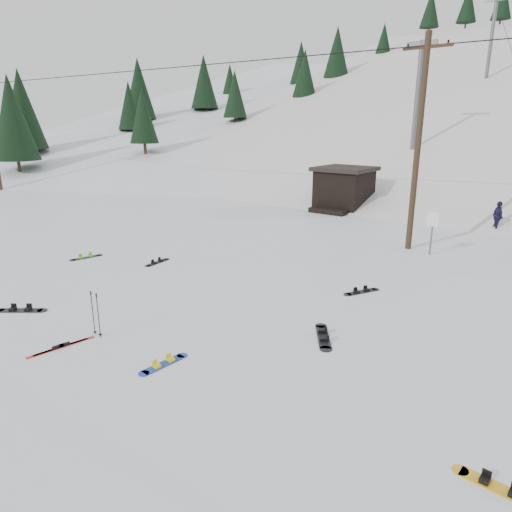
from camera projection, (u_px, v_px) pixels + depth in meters
The scene contains 19 objects.
ground at pixel (121, 352), 11.31m from camera, with size 200.00×200.00×0.00m, color white.
ski_slope at pixel (506, 271), 56.07m from camera, with size 60.00×75.00×45.00m, color silver.
ridge_left at pixel (245, 231), 71.97m from camera, with size 34.00×85.00×38.00m, color white.
treeline_left at pixel (218, 165), 61.66m from camera, with size 20.00×64.00×10.00m, color black, non-canonical shape.
utility_pole at pixel (418, 142), 19.34m from camera, with size 2.00×0.26×9.00m.
trail_sign at pixel (432, 226), 19.32m from camera, with size 0.50×0.09×1.85m.
lift_hut at pixel (344, 188), 29.66m from camera, with size 3.40×4.10×2.75m.
lift_tower_near at pixel (418, 90), 34.06m from camera, with size 2.20×0.36×8.00m.
lift_tower_mid at pixel (492, 34), 47.28m from camera, with size 2.20×0.36×8.00m.
hero_snowboard at pixel (164, 364), 10.72m from camera, with size 0.32×1.36×0.10m.
hero_skis at pixel (61, 347), 11.54m from camera, with size 0.34×1.69×0.09m.
ski_poles at pixel (96, 314), 12.03m from camera, with size 0.34×0.09×1.23m.
board_scatter_a at pixel (21, 310), 13.78m from camera, with size 1.32×1.10×0.11m.
board_scatter_b at pixel (157, 262), 18.53m from camera, with size 0.38×1.34×0.09m.
board_scatter_c at pixel (86, 257), 19.20m from camera, with size 0.49×1.40×0.10m.
board_scatter_d at pixel (323, 336), 12.08m from camera, with size 1.10×1.42×0.12m.
board_scatter_e at pixel (499, 488), 7.07m from camera, with size 1.43×0.33×0.10m.
board_scatter_f at pixel (362, 291), 15.31m from camera, with size 0.77×1.31×0.10m.
skier_navy at pixel (498, 217), 23.45m from camera, with size 0.96×0.40×1.63m, color #1B173B.
Camera 1 is at (8.96, -5.90, 5.47)m, focal length 32.00 mm.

